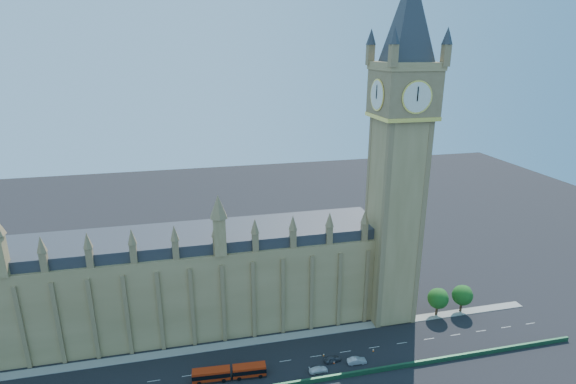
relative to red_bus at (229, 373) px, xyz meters
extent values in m
plane|color=black|center=(10.36, 3.11, -1.56)|extent=(400.00, 400.00, 0.00)
cube|color=olive|center=(-14.64, 25.11, 10.94)|extent=(120.00, 20.00, 25.00)
cube|color=#2D3035|center=(-14.64, 25.11, 24.94)|extent=(120.00, 18.00, 3.00)
cube|color=olive|center=(48.36, 17.11, 27.44)|extent=(12.00, 12.00, 58.00)
cube|color=olive|center=(48.36, 17.11, 62.44)|extent=(14.00, 14.00, 12.00)
cylinder|color=silver|center=(48.36, 9.96, 62.44)|extent=(7.20, 0.30, 7.20)
cube|color=olive|center=(48.36, 17.11, 69.44)|extent=(14.50, 14.50, 2.00)
cube|color=gray|center=(10.36, 12.61, -1.48)|extent=(160.00, 3.00, 0.16)
cylinder|color=#382619|center=(62.36, 13.11, 0.44)|extent=(0.70, 0.70, 4.00)
sphere|color=#184B14|center=(62.36, 13.11, 3.94)|extent=(6.00, 6.00, 6.00)
sphere|color=#184B14|center=(63.16, 13.41, 4.54)|extent=(4.38, 4.38, 4.38)
cylinder|color=#382619|center=(70.36, 13.11, 0.44)|extent=(0.70, 0.70, 4.00)
sphere|color=#184B14|center=(70.36, 13.11, 3.94)|extent=(6.00, 6.00, 6.00)
sphere|color=#184B14|center=(71.16, 13.41, 4.54)|extent=(4.38, 4.38, 4.38)
cube|color=#B1260B|center=(-4.23, 0.26, -0.08)|extent=(9.03, 3.00, 2.96)
cube|color=#B1260B|center=(4.75, -0.29, -0.08)|extent=(8.04, 2.94, 2.96)
cube|color=black|center=(-4.23, 0.26, 0.28)|extent=(9.08, 3.06, 1.13)
cube|color=black|center=(4.75, -0.29, 0.28)|extent=(8.09, 3.00, 1.13)
cylinder|color=black|center=(0.01, 0.00, -0.23)|extent=(0.93, 2.42, 2.37)
cylinder|color=black|center=(-7.14, -0.81, -1.07)|extent=(1.00, 0.36, 0.99)
cylinder|color=black|center=(-6.99, 1.66, -1.07)|extent=(1.00, 0.36, 0.99)
cylinder|color=black|center=(-1.46, -1.15, -1.07)|extent=(1.00, 0.36, 0.99)
cylinder|color=black|center=(-1.31, 1.32, -1.07)|extent=(1.00, 0.36, 0.99)
cylinder|color=black|center=(2.15, -1.37, -1.07)|extent=(1.00, 0.36, 0.99)
cylinder|color=black|center=(2.30, 1.10, -1.07)|extent=(1.00, 0.36, 0.99)
cylinder|color=black|center=(7.20, -1.67, -1.07)|extent=(1.00, 0.36, 0.99)
cylinder|color=black|center=(7.35, 0.79, -1.07)|extent=(1.00, 0.36, 0.99)
imported|color=#404248|center=(25.87, 0.22, -0.83)|extent=(4.44, 2.12, 1.46)
imported|color=#A2A4AA|center=(31.57, -1.83, -0.77)|extent=(4.90, 1.93, 1.59)
imported|color=white|center=(21.32, -2.67, -0.89)|extent=(4.71, 2.10, 1.34)
cube|color=black|center=(24.36, 2.78, -1.54)|extent=(0.38, 0.38, 0.04)
cone|color=orange|center=(24.36, 2.78, -1.24)|extent=(0.42, 0.42, 0.65)
cylinder|color=white|center=(24.36, 2.78, -1.14)|extent=(0.32, 0.32, 0.11)
cube|color=black|center=(24.36, 0.83, -1.54)|extent=(0.42, 0.42, 0.04)
cone|color=orange|center=(24.36, 0.83, -1.24)|extent=(0.46, 0.46, 0.65)
cylinder|color=white|center=(24.36, 0.83, -1.15)|extent=(0.31, 0.31, 0.11)
cube|color=black|center=(37.50, 1.62, -1.54)|extent=(0.42, 0.42, 0.04)
cone|color=orange|center=(37.50, 1.62, -1.21)|extent=(0.46, 0.46, 0.70)
cylinder|color=white|center=(37.50, 1.62, -1.11)|extent=(0.34, 0.34, 0.12)
cube|color=black|center=(26.02, -0.60, -1.54)|extent=(0.43, 0.43, 0.04)
cone|color=red|center=(26.02, -0.60, -1.20)|extent=(0.47, 0.47, 0.72)
cylinder|color=white|center=(26.02, -0.60, -1.10)|extent=(0.35, 0.35, 0.12)
camera|label=1|loc=(-6.24, -89.38, 73.53)|focal=28.00mm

